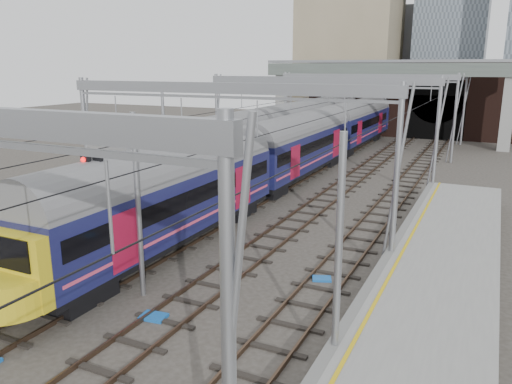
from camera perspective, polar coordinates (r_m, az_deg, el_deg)
The scene contains 12 objects.
ground at distance 18.77m, azimuth -16.61°, elevation -13.59°, with size 160.00×160.00×0.00m, color #38332D.
tracks at distance 30.63m, azimuth 2.41°, elevation -2.02°, with size 14.40×80.00×0.22m.
overhead_line at distance 35.53m, azimuth 6.74°, elevation 10.87°, with size 16.80×80.00×8.00m.
retaining_wall at distance 64.92m, azimuth 16.86°, elevation 9.85°, with size 28.00×2.75×9.00m.
overbridge at distance 59.20m, azimuth 14.75°, elevation 12.48°, with size 28.00×3.00×9.25m.
city_skyline at distance 83.43m, azimuth 20.65°, elevation 19.20°, with size 37.50×27.50×60.00m.
train_main at distance 47.13m, azimuth 8.79°, elevation 6.78°, with size 3.02×69.74×5.12m.
train_second at distance 49.21m, azimuth 4.59°, elevation 7.28°, with size 3.12×54.04×5.26m.
signal_near_left at distance 20.14m, azimuth -18.25°, elevation -1.40°, with size 0.41×0.49×5.47m.
signal_near_centre at distance 20.25m, azimuth -17.02°, elevation -1.54°, with size 0.39×0.48×5.27m.
equip_cover_b at distance 18.33m, azimuth -11.62°, elevation -13.78°, with size 0.90×0.63×0.11m, color #175BB1.
equip_cover_c at distance 21.06m, azimuth 7.53°, elevation -9.80°, with size 0.77×0.54×0.09m, color #175BB1.
Camera 1 is at (11.58, -12.05, 8.56)m, focal length 35.00 mm.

